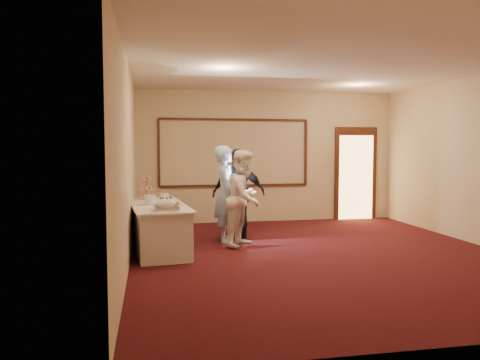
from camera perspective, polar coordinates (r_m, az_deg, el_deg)
The scene contains 14 objects.
floor at distance 7.71m, azimuth 9.91°, elevation -8.98°, with size 7.00×7.00×0.00m, color black.
room_walls at distance 7.52m, azimuth 10.10°, elevation 6.24°, with size 6.04×7.04×3.02m.
wall_molding at distance 10.66m, azimuth -0.68°, elevation 3.36°, with size 3.45×0.04×1.55m.
doorway at distance 11.55m, azimuth 13.90°, elevation 0.71°, with size 1.05×0.07×2.20m.
buffet_table at distance 8.01m, azimuth -9.91°, elevation -5.65°, with size 1.10×2.33×0.77m.
pavlova_tray at distance 7.19m, azimuth -9.01°, elevation -3.03°, with size 0.39×0.52×0.19m.
cupcake_stand at distance 8.80m, azimuth -11.30°, elevation -1.23°, with size 0.31×0.31×0.45m.
plate_stack_a at distance 7.90m, azimuth -10.87°, elevation -2.40°, with size 0.20×0.20×0.16m.
plate_stack_b at distance 8.33m, azimuth -9.23°, elevation -2.12°, with size 0.17×0.17×0.14m.
tart at distance 7.73m, azimuth -8.18°, elevation -2.93°, with size 0.25×0.25×0.05m.
man at distance 8.45m, azimuth -1.75°, elevation -1.74°, with size 0.64×0.42×1.75m, color #9EBEEF.
woman at distance 8.15m, azimuth 0.53°, elevation -2.21°, with size 0.82×0.64×1.68m, color white.
guest at distance 8.83m, azimuth -0.15°, elevation -1.67°, with size 1.00×0.41×1.70m, color black.
camera_flash at distance 8.61m, azimuth 0.76°, elevation 1.00°, with size 0.07×0.04×0.05m, color white.
Camera 1 is at (-2.67, -7.02, 1.73)m, focal length 35.00 mm.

